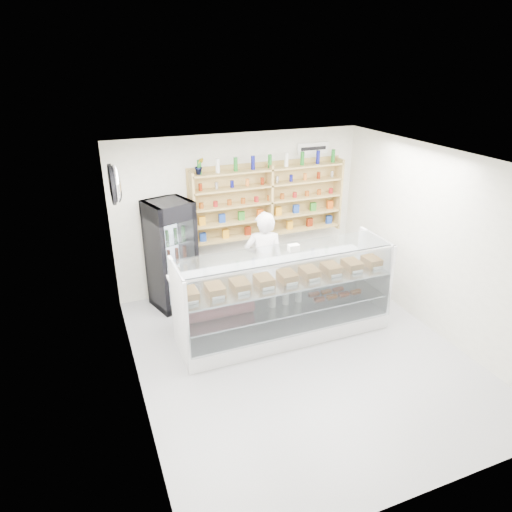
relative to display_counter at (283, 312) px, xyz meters
name	(u,v)px	position (x,y,z in m)	size (l,w,h in m)	color
room	(304,268)	(-0.01, -0.62, 1.02)	(5.00, 5.00, 5.00)	#ADADB2
display_counter	(283,312)	(0.00, 0.00, 0.00)	(3.23, 0.97, 1.41)	white
shop_worker	(264,262)	(0.01, 0.80, 0.49)	(0.63, 0.42, 1.74)	silver
drinks_cooler	(171,255)	(-1.36, 1.52, 0.56)	(0.83, 0.82, 1.86)	black
wall_shelving	(269,201)	(0.49, 1.72, 1.22)	(2.84, 0.28, 1.33)	tan
potted_plant	(199,166)	(-0.76, 1.72, 1.95)	(0.15, 0.12, 0.28)	#1E6626
security_mirror	(116,184)	(-2.18, 0.58, 2.07)	(0.15, 0.50, 0.50)	silver
wall_sign	(313,148)	(1.39, 1.85, 2.07)	(0.62, 0.03, 0.20)	white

